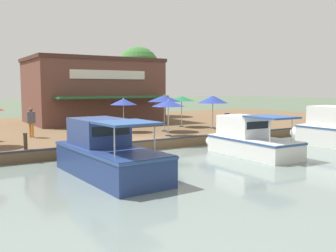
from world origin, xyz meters
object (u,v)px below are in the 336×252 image
at_px(patio_umbrella_far_corner, 168,103).
at_px(cafe_chair_beside_entrance, 102,128).
at_px(patio_umbrella_by_entrance, 164,98).
at_px(motorboat_mid_row, 102,153).
at_px(person_at_quay_edge, 31,119).
at_px(patio_umbrella_back_row, 182,99).
at_px(waterfront_restaurant, 93,91).
at_px(motorboat_nearest_quay, 245,140).
at_px(patio_umbrella_mid_patio_left, 123,102).
at_px(tree_downstream_bank, 138,69).
at_px(mooring_post, 25,142).
at_px(patio_umbrella_near_quay_edge, 213,99).
at_px(cafe_chair_far_corner_seat, 227,118).
at_px(cafe_chair_under_first_umbrella, 234,119).

distance_m(patio_umbrella_far_corner, cafe_chair_beside_entrance, 4.50).
distance_m(patio_umbrella_far_corner, patio_umbrella_by_entrance, 2.56).
bearing_deg(motorboat_mid_row, person_at_quay_edge, -174.88).
bearing_deg(patio_umbrella_back_row, cafe_chair_beside_entrance, -74.82).
bearing_deg(patio_umbrella_far_corner, person_at_quay_edge, -117.24).
xyz_separation_m(waterfront_restaurant, motorboat_nearest_quay, (17.14, 2.09, -2.55)).
height_order(patio_umbrella_mid_patio_left, tree_downstream_bank, tree_downstream_bank).
distance_m(patio_umbrella_far_corner, motorboat_mid_row, 8.76).
bearing_deg(motorboat_mid_row, mooring_post, -152.20).
relative_size(cafe_chair_beside_entrance, motorboat_nearest_quay, 0.14).
distance_m(patio_umbrella_near_quay_edge, motorboat_mid_row, 14.18).
height_order(cafe_chair_far_corner_seat, motorboat_mid_row, motorboat_mid_row).
relative_size(patio_umbrella_near_quay_edge, mooring_post, 2.84).
xyz_separation_m(patio_umbrella_back_row, cafe_chair_far_corner_seat, (-0.30, 4.97, -1.71)).
height_order(patio_umbrella_back_row, patio_umbrella_by_entrance, patio_umbrella_by_entrance).
relative_size(cafe_chair_beside_entrance, person_at_quay_edge, 0.47).
bearing_deg(tree_downstream_bank, cafe_chair_under_first_umbrella, 10.31).
distance_m(patio_umbrella_mid_patio_left, tree_downstream_bank, 14.72).
bearing_deg(cafe_chair_under_first_umbrella, patio_umbrella_near_quay_edge, -70.35).
height_order(patio_umbrella_mid_patio_left, patio_umbrella_back_row, patio_umbrella_back_row).
distance_m(waterfront_restaurant, person_at_quay_edge, 10.90).
relative_size(patio_umbrella_far_corner, patio_umbrella_by_entrance, 0.90).
distance_m(person_at_quay_edge, motorboat_mid_row, 9.35).
bearing_deg(mooring_post, waterfront_restaurant, 147.46).
relative_size(patio_umbrella_far_corner, motorboat_mid_row, 0.32).
height_order(patio_umbrella_far_corner, motorboat_nearest_quay, patio_umbrella_far_corner).
height_order(cafe_chair_beside_entrance, person_at_quay_edge, person_at_quay_edge).
relative_size(patio_umbrella_mid_patio_left, cafe_chair_far_corner_seat, 2.74).
bearing_deg(mooring_post, patio_umbrella_back_row, 113.31).
bearing_deg(patio_umbrella_far_corner, motorboat_mid_row, -50.83).
bearing_deg(cafe_chair_far_corner_seat, patio_umbrella_far_corner, -62.85).
height_order(patio_umbrella_back_row, cafe_chair_far_corner_seat, patio_umbrella_back_row).
xyz_separation_m(patio_umbrella_near_quay_edge, mooring_post, (3.32, -14.10, -1.72)).
bearing_deg(motorboat_nearest_quay, waterfront_restaurant, -173.04).
height_order(patio_umbrella_near_quay_edge, motorboat_mid_row, patio_umbrella_near_quay_edge).
bearing_deg(waterfront_restaurant, patio_umbrella_back_row, 29.14).
bearing_deg(tree_downstream_bank, motorboat_mid_row, -31.00).
bearing_deg(cafe_chair_beside_entrance, patio_umbrella_far_corner, 58.24).
bearing_deg(patio_umbrella_near_quay_edge, tree_downstream_bank, 176.29).
height_order(cafe_chair_beside_entrance, motorboat_nearest_quay, motorboat_nearest_quay).
relative_size(patio_umbrella_by_entrance, tree_downstream_bank, 0.35).
distance_m(waterfront_restaurant, cafe_chair_under_first_umbrella, 12.67).
height_order(patio_umbrella_back_row, cafe_chair_under_first_umbrella, patio_umbrella_back_row).
xyz_separation_m(patio_umbrella_back_row, patio_umbrella_far_corner, (4.25, -3.90, -0.12)).
bearing_deg(tree_downstream_bank, cafe_chair_far_corner_seat, 13.57).
bearing_deg(motorboat_nearest_quay, patio_umbrella_back_row, 166.72).
bearing_deg(cafe_chair_under_first_umbrella, patio_umbrella_back_row, -102.89).
height_order(patio_umbrella_mid_patio_left, patio_umbrella_by_entrance, patio_umbrella_by_entrance).
distance_m(cafe_chair_under_first_umbrella, tree_downstream_bank, 13.63).
bearing_deg(tree_downstream_bank, patio_umbrella_mid_patio_left, -31.52).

